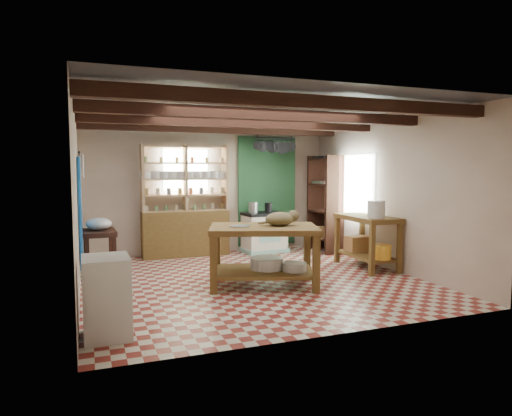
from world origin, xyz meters
name	(u,v)px	position (x,y,z in m)	size (l,w,h in m)	color
floor	(252,281)	(0.00, 0.00, -0.01)	(5.00, 5.00, 0.02)	maroon
ceiling	(252,111)	(0.00, 0.00, 2.60)	(5.00, 5.00, 0.02)	#49494E
wall_back	(210,190)	(0.00, 2.50, 1.30)	(5.00, 0.04, 2.60)	beige
wall_front	(336,211)	(0.00, -2.50, 1.30)	(5.00, 0.04, 2.60)	beige
wall_left	(77,201)	(-2.50, 0.00, 1.30)	(0.04, 5.00, 2.60)	beige
wall_right	(388,194)	(2.50, 0.00, 1.30)	(0.04, 5.00, 2.60)	beige
ceiling_beams	(252,119)	(0.00, 0.00, 2.48)	(5.00, 3.80, 0.15)	#361B13
blue_wall_patch	(80,210)	(-2.47, 0.90, 1.10)	(0.04, 1.40, 1.60)	blue
green_wall_patch	(267,191)	(1.25, 2.47, 1.25)	(1.30, 0.04, 2.30)	#1F4D2B
window_back	(186,170)	(-0.50, 2.48, 1.70)	(0.90, 0.02, 0.80)	silver
window_right	(355,186)	(2.48, 1.00, 1.40)	(0.02, 1.30, 1.20)	silver
utensil_rail	(80,164)	(-2.44, -1.20, 1.78)	(0.06, 0.90, 0.28)	black
pot_rack	(275,146)	(1.25, 2.05, 2.18)	(0.86, 0.12, 0.36)	black
shelving_unit	(185,201)	(-0.55, 2.31, 1.10)	(1.70, 0.34, 2.20)	tan
tall_rack	(325,204)	(2.28, 1.80, 1.00)	(0.40, 0.86, 2.00)	#361B13
work_table	(264,256)	(0.06, -0.35, 0.44)	(1.57, 1.04, 0.89)	brown
stove	(264,232)	(1.06, 2.15, 0.41)	(0.85, 0.57, 0.83)	white
prep_table	(100,253)	(-2.20, 1.19, 0.37)	(0.50, 0.73, 0.74)	#361B13
white_cabinet	(107,297)	(-2.22, -1.71, 0.42)	(0.46, 0.56, 0.84)	silver
right_counter	(367,242)	(2.18, 0.13, 0.46)	(0.64, 1.28, 0.92)	brown
cat	(280,219)	(0.31, -0.38, 0.99)	(0.45, 0.35, 0.21)	olive
steel_tray	(240,226)	(-0.29, -0.28, 0.90)	(0.30, 0.30, 0.02)	#B9B9C2
basin_large	(267,263)	(0.12, -0.32, 0.32)	(0.49, 0.49, 0.17)	silver
basin_small	(294,267)	(0.45, -0.59, 0.30)	(0.36, 0.36, 0.13)	silver
kettle_left	(253,208)	(0.81, 2.13, 0.94)	(0.19, 0.19, 0.22)	#B9B9C2
kettle_right	(269,208)	(1.16, 2.16, 0.93)	(0.16, 0.16, 0.20)	black
enamel_bowl	(99,224)	(-2.20, 1.19, 0.84)	(0.40, 0.40, 0.20)	silver
white_bucket	(376,209)	(2.12, -0.22, 1.06)	(0.29, 0.29, 0.29)	silver
wicker_basket	(357,244)	(2.19, 0.43, 0.38)	(0.39, 0.31, 0.27)	#AD7A45
yellow_tub	(381,252)	(2.16, -0.32, 0.36)	(0.32, 0.32, 0.24)	gold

